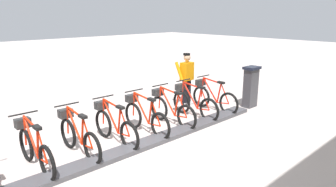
{
  "coord_description": "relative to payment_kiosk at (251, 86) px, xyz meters",
  "views": [
    {
      "loc": [
        -4.96,
        3.79,
        2.86
      ],
      "look_at": [
        0.5,
        -1.37,
        0.9
      ],
      "focal_mm": 32.98,
      "sensor_mm": 36.0,
      "label": 1
    }
  ],
  "objects": [
    {
      "name": "bike_docked_3",
      "position": [
        0.57,
        3.79,
        -0.24
      ],
      "size": [
        1.72,
        0.54,
        1.02
      ],
      "color": "black",
      "rests_on": "ground"
    },
    {
      "name": "bike_docked_1",
      "position": [
        0.57,
        2.03,
        -0.24
      ],
      "size": [
        1.72,
        0.54,
        1.02
      ],
      "color": "black",
      "rests_on": "ground"
    },
    {
      "name": "ground_plane",
      "position": [
        -0.05,
        4.47,
        -0.67
      ],
      "size": [
        60.0,
        60.0,
        0.0
      ],
      "primitive_type": "plane",
      "color": "#BEB0AA"
    },
    {
      "name": "bike_docked_0",
      "position": [
        0.57,
        1.14,
        -0.24
      ],
      "size": [
        1.72,
        0.54,
        1.02
      ],
      "color": "black",
      "rests_on": "ground"
    },
    {
      "name": "dock_rail_base",
      "position": [
        -0.05,
        4.47,
        -0.62
      ],
      "size": [
        0.44,
        7.86,
        0.1
      ],
      "primitive_type": "cube",
      "color": "#47474C",
      "rests_on": "ground"
    },
    {
      "name": "bike_docked_5",
      "position": [
        0.57,
        5.56,
        -0.24
      ],
      "size": [
        1.72,
        0.54,
        1.02
      ],
      "color": "black",
      "rests_on": "ground"
    },
    {
      "name": "bike_docked_4",
      "position": [
        0.57,
        4.67,
        -0.24
      ],
      "size": [
        1.72,
        0.54,
        1.02
      ],
      "color": "black",
      "rests_on": "ground"
    },
    {
      "name": "payment_kiosk",
      "position": [
        0.0,
        0.0,
        0.0
      ],
      "size": [
        0.36,
        0.52,
        1.28
      ],
      "color": "#38383D",
      "rests_on": "ground"
    },
    {
      "name": "worker_near_rack",
      "position": [
        1.5,
        1.31,
        0.24
      ],
      "size": [
        0.47,
        0.64,
        1.66
      ],
      "color": "white",
      "rests_on": "ground"
    },
    {
      "name": "bike_docked_2",
      "position": [
        0.57,
        2.91,
        -0.24
      ],
      "size": [
        1.72,
        0.54,
        1.02
      ],
      "color": "black",
      "rests_on": "ground"
    },
    {
      "name": "bike_docked_6",
      "position": [
        0.57,
        6.44,
        -0.24
      ],
      "size": [
        1.72,
        0.54,
        1.02
      ],
      "color": "black",
      "rests_on": "ground"
    }
  ]
}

